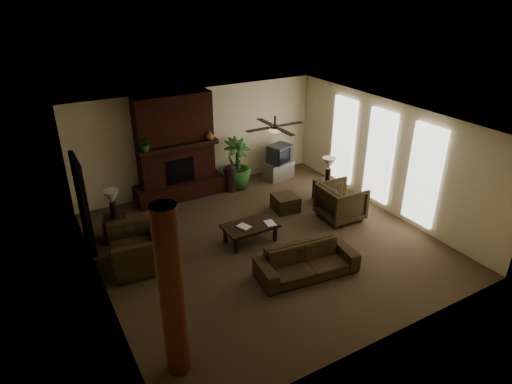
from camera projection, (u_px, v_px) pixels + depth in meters
room_shell at (265, 186)px, 9.34m from camera, size 7.00×7.00×7.00m
fireplace at (177, 156)px, 11.61m from camera, size 2.40×0.70×2.80m
windows at (379, 156)px, 11.05m from camera, size 0.08×3.65×2.35m
log_column at (172, 294)px, 6.15m from camera, size 0.36×0.36×2.80m
doorway at (83, 204)px, 9.36m from camera, size 0.10×1.00×2.10m
ceiling_fan at (275, 128)px, 9.26m from camera, size 1.35×1.35×0.37m
sofa at (307, 257)px, 8.73m from camera, size 2.09×0.83×0.80m
armchair_left at (138, 242)px, 8.94m from camera, size 0.97×1.35×1.09m
armchair_right at (341, 200)px, 10.75m from camera, size 0.94×1.00×0.99m
coffee_table at (250, 227)px, 9.83m from camera, size 1.20×0.70×0.43m
ottoman at (286, 203)px, 11.28m from camera, size 0.66×0.66×0.40m
tv_stand at (278, 170)px, 13.08m from camera, size 0.92×0.64×0.50m
tv at (280, 154)px, 12.87m from camera, size 0.78×0.71×0.52m
floor_vase at (231, 176)px, 12.22m from camera, size 0.34×0.34×0.77m
floor_plant at (237, 174)px, 12.41m from camera, size 1.17×1.60×0.81m
side_table_left at (116, 228)px, 9.98m from camera, size 0.62×0.62×0.55m
lamp_left at (112, 199)px, 9.70m from camera, size 0.38×0.38×0.65m
side_table_right at (325, 191)px, 11.75m from camera, size 0.51×0.51×0.55m
lamp_right at (329, 165)px, 11.46m from camera, size 0.46×0.46×0.65m
mantel_plant at (145, 145)px, 10.74m from camera, size 0.49×0.52×0.33m
mantel_vase at (210, 136)px, 11.53m from camera, size 0.28×0.29×0.22m
book_a at (241, 223)px, 9.58m from camera, size 0.21×0.10×0.29m
book_b at (266, 219)px, 9.76m from camera, size 0.21×0.05×0.29m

